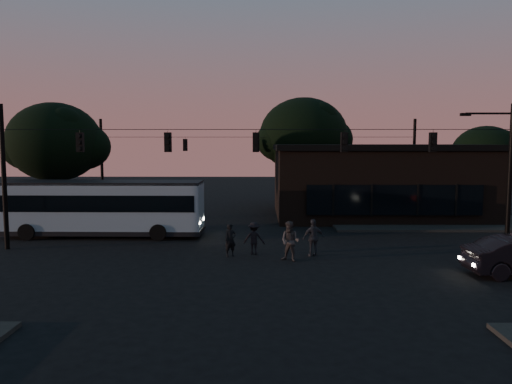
{
  "coord_description": "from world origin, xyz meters",
  "views": [
    {
      "loc": [
        0.19,
        -21.53,
        5.52
      ],
      "look_at": [
        0.0,
        4.0,
        3.0
      ],
      "focal_mm": 35.0,
      "sensor_mm": 36.0,
      "label": 1
    }
  ],
  "objects_px": {
    "building": "(377,180)",
    "pedestrian_d": "(254,238)",
    "bus": "(104,206)",
    "pedestrian_c": "(313,238)",
    "pedestrian_b": "(290,241)",
    "pedestrian_a": "(230,240)"
  },
  "relations": [
    {
      "from": "pedestrian_a",
      "to": "pedestrian_d",
      "type": "relative_size",
      "value": 0.99
    },
    {
      "from": "building",
      "to": "pedestrian_a",
      "type": "relative_size",
      "value": 9.6
    },
    {
      "from": "building",
      "to": "pedestrian_c",
      "type": "relative_size",
      "value": 8.4
    },
    {
      "from": "bus",
      "to": "building",
      "type": "bearing_deg",
      "value": 25.65
    },
    {
      "from": "pedestrian_d",
      "to": "bus",
      "type": "bearing_deg",
      "value": -20.3
    },
    {
      "from": "building",
      "to": "bus",
      "type": "xyz_separation_m",
      "value": [
        -18.01,
        -8.4,
        -0.87
      ]
    },
    {
      "from": "bus",
      "to": "pedestrian_a",
      "type": "height_order",
      "value": "bus"
    },
    {
      "from": "bus",
      "to": "pedestrian_d",
      "type": "distance_m",
      "value": 10.16
    },
    {
      "from": "bus",
      "to": "pedestrian_c",
      "type": "height_order",
      "value": "bus"
    },
    {
      "from": "bus",
      "to": "pedestrian_c",
      "type": "bearing_deg",
      "value": -22.94
    },
    {
      "from": "pedestrian_c",
      "to": "pedestrian_d",
      "type": "relative_size",
      "value": 1.13
    },
    {
      "from": "bus",
      "to": "pedestrian_a",
      "type": "distance_m",
      "value": 9.39
    },
    {
      "from": "pedestrian_a",
      "to": "pedestrian_b",
      "type": "bearing_deg",
      "value": -43.15
    },
    {
      "from": "pedestrian_a",
      "to": "pedestrian_c",
      "type": "xyz_separation_m",
      "value": [
        4.05,
        0.01,
        0.11
      ]
    },
    {
      "from": "building",
      "to": "pedestrian_b",
      "type": "height_order",
      "value": "building"
    },
    {
      "from": "building",
      "to": "pedestrian_b",
      "type": "distance_m",
      "value": 16.4
    },
    {
      "from": "building",
      "to": "pedestrian_d",
      "type": "bearing_deg",
      "value": -124.63
    },
    {
      "from": "pedestrian_a",
      "to": "pedestrian_d",
      "type": "xyz_separation_m",
      "value": [
        1.15,
        0.41,
        0.01
      ]
    },
    {
      "from": "building",
      "to": "bus",
      "type": "bearing_deg",
      "value": -154.99
    },
    {
      "from": "bus",
      "to": "pedestrian_d",
      "type": "relative_size",
      "value": 7.2
    },
    {
      "from": "bus",
      "to": "pedestrian_d",
      "type": "height_order",
      "value": "bus"
    },
    {
      "from": "pedestrian_c",
      "to": "pedestrian_d",
      "type": "bearing_deg",
      "value": -21.7
    }
  ]
}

